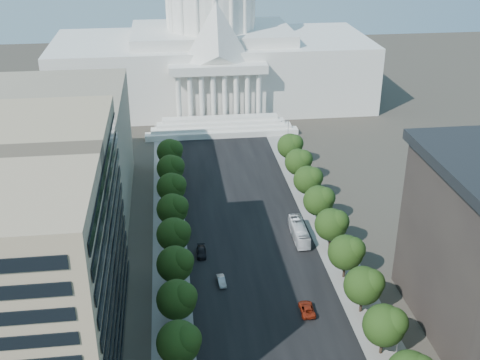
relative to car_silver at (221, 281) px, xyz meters
name	(u,v)px	position (x,y,z in m)	size (l,w,h in m)	color
road_asphalt	(243,215)	(8.43, 29.37, -0.72)	(30.00, 260.00, 0.01)	black
sidewalk_left	(169,220)	(-10.57, 29.37, -0.72)	(8.00, 260.00, 0.02)	gray
sidewalk_right	(315,211)	(27.43, 29.37, -0.72)	(8.00, 260.00, 0.02)	gray
capitol	(212,52)	(8.43, 124.26, 19.28)	(120.00, 56.00, 73.00)	white
office_block_left_far	(50,155)	(-39.57, 39.37, 14.28)	(38.00, 52.00, 30.00)	gray
tree_l_c	(180,342)	(-9.23, -24.82, 5.73)	(7.79, 7.60, 9.97)	#33261C
tree_l_d	(178,299)	(-9.23, -12.82, 5.73)	(7.79, 7.60, 9.97)	#33261C
tree_l_e	(176,263)	(-9.23, -0.82, 5.73)	(7.79, 7.60, 9.97)	#33261C
tree_l_f	(175,234)	(-9.23, 11.18, 5.73)	(7.79, 7.60, 9.97)	#33261C
tree_l_g	(174,208)	(-9.23, 23.18, 5.73)	(7.79, 7.60, 9.97)	#33261C
tree_l_h	(173,187)	(-9.23, 35.18, 5.73)	(7.79, 7.60, 9.97)	#33261C
tree_l_i	(172,168)	(-9.23, 47.18, 5.73)	(7.79, 7.60, 9.97)	#33261C
tree_l_j	(171,151)	(-9.23, 59.18, 5.73)	(7.79, 7.60, 9.97)	#33261C
tree_r_c	(386,325)	(26.77, -24.82, 5.73)	(7.79, 7.60, 9.97)	#33261C
tree_r_d	(365,285)	(26.77, -12.82, 5.73)	(7.79, 7.60, 9.97)	#33261C
tree_r_e	(348,252)	(26.77, -0.82, 5.73)	(7.79, 7.60, 9.97)	#33261C
tree_r_f	(333,224)	(26.77, 11.18, 5.73)	(7.79, 7.60, 9.97)	#33261C
tree_r_g	(320,200)	(26.77, 23.18, 5.73)	(7.79, 7.60, 9.97)	#33261C
tree_r_h	(309,179)	(26.77, 35.18, 5.73)	(7.79, 7.60, 9.97)	#33261C
tree_r_i	(299,161)	(26.77, 47.18, 5.73)	(7.79, 7.60, 9.97)	#33261C
tree_r_j	(291,145)	(26.77, 59.18, 5.73)	(7.79, 7.60, 9.97)	#33261C
streetlight_b	(396,330)	(28.34, -25.63, 5.10)	(2.61, 0.44, 9.00)	gray
streetlight_c	(354,253)	(28.34, -0.63, 5.10)	(2.61, 0.44, 9.00)	gray
streetlight_d	(325,200)	(28.34, 24.37, 5.10)	(2.61, 0.44, 9.00)	gray
streetlight_e	(303,160)	(28.34, 49.37, 5.10)	(2.61, 0.44, 9.00)	gray
streetlight_f	(286,129)	(28.34, 74.37, 5.10)	(2.61, 0.44, 9.00)	gray
car_silver	(221,281)	(0.00, 0.00, 0.00)	(1.53, 4.40, 1.45)	#9A9CA1
car_red	(307,309)	(15.83, -11.64, 0.08)	(2.68, 5.82, 1.62)	maroon
car_dark_b	(201,252)	(-3.48, 11.73, 0.05)	(2.16, 5.32, 1.54)	black
city_bus	(299,232)	(20.27, 16.45, 1.06)	(3.01, 12.85, 3.58)	white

